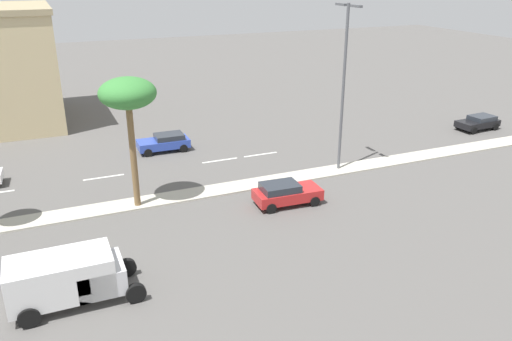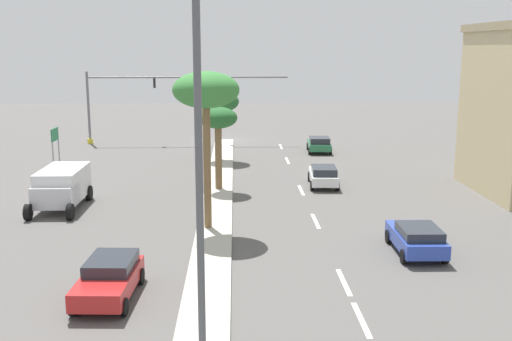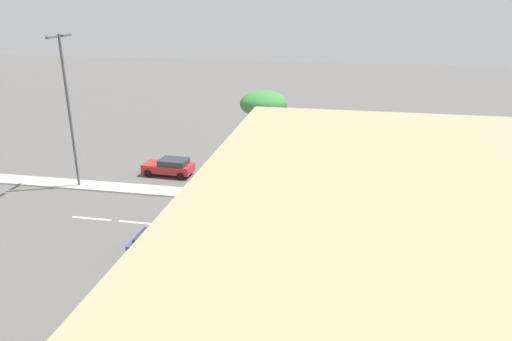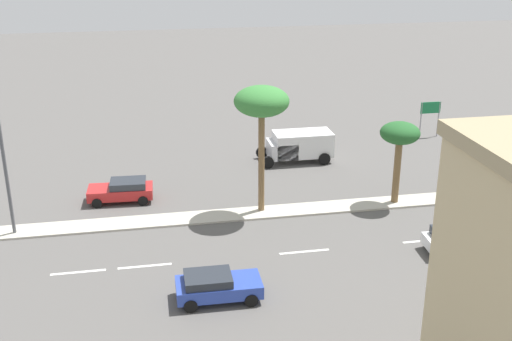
{
  "view_description": "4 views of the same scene",
  "coord_description": "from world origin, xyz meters",
  "views": [
    {
      "loc": [
        29.59,
        25.57,
        13.73
      ],
      "look_at": [
        2.41,
        37.19,
        2.05
      ],
      "focal_mm": 36.13,
      "sensor_mm": 36.0,
      "label": 1
    },
    {
      "loc": [
        -1.11,
        60.1,
        9.15
      ],
      "look_at": [
        -2.21,
        28.18,
        2.65
      ],
      "focal_mm": 42.62,
      "sensor_mm": 36.0,
      "label": 2
    },
    {
      "loc": [
        -31.81,
        24.56,
        14.05
      ],
      "look_at": [
        -2.75,
        30.11,
        3.26
      ],
      "focal_mm": 33.39,
      "sensor_mm": 36.0,
      "label": 3
    },
    {
      "loc": [
        -35.38,
        37.25,
        16.52
      ],
      "look_at": [
        0.04,
        30.55,
        2.87
      ],
      "focal_mm": 44.67,
      "sensor_mm": 36.0,
      "label": 4
    }
  ],
  "objects": [
    {
      "name": "ground_plane",
      "position": [
        0.0,
        38.1,
        0.0
      ],
      "size": [
        160.0,
        160.0,
        0.0
      ],
      "primitive_type": "plane",
      "color": "#565451"
    },
    {
      "name": "lane_stripe_center",
      "position": [
        -5.38,
        21.73,
        0.01
      ],
      "size": [
        0.2,
        2.8,
        0.01
      ],
      "primitive_type": "cube",
      "color": "silver",
      "rests_on": "ground"
    },
    {
      "name": "lane_stripe_far",
      "position": [
        -5.38,
        28.87,
        0.01
      ],
      "size": [
        0.2,
        2.8,
        0.01
      ],
      "primitive_type": "cube",
      "color": "silver",
      "rests_on": "ground"
    },
    {
      "name": "lane_stripe_rear",
      "position": [
        -5.38,
        37.52,
        0.01
      ],
      "size": [
        0.2,
        2.8,
        0.01
      ],
      "primitive_type": "cube",
      "color": "silver",
      "rests_on": "ground"
    },
    {
      "name": "lane_stripe_left",
      "position": [
        -5.38,
        40.91,
        0.01
      ],
      "size": [
        0.2,
        2.8,
        0.01
      ],
      "primitive_type": "cube",
      "color": "silver",
      "rests_on": "ground"
    },
    {
      "name": "directional_road_sign",
      "position": [
        12.82,
        13.18,
        2.23
      ],
      "size": [
        0.1,
        1.76,
        3.04
      ],
      "color": "gray",
      "rests_on": "ground"
    },
    {
      "name": "palm_tree_far",
      "position": [
        -0.01,
        21.46,
        4.52
      ],
      "size": [
        2.48,
        2.48,
        5.31
      ],
      "color": "brown",
      "rests_on": "median_curb"
    },
    {
      "name": "palm_tree_trailing",
      "position": [
        0.31,
        30.16,
        6.94
      ],
      "size": [
        3.29,
        3.29,
        7.89
      ],
      "color": "brown",
      "rests_on": "median_curb"
    },
    {
      "name": "sedan_red_left",
      "position": [
        3.6,
        38.69,
        0.76
      ],
      "size": [
        2.15,
        4.21,
        1.42
      ],
      "color": "red",
      "rests_on": "ground"
    },
    {
      "name": "sedan_white_far",
      "position": [
        -6.99,
        20.53,
        0.74
      ],
      "size": [
        2.1,
        4.23,
        1.39
      ],
      "color": "silver",
      "rests_on": "ground"
    },
    {
      "name": "sedan_blue_leading",
      "position": [
        -9.23,
        34.22,
        0.74
      ],
      "size": [
        2.04,
        4.07,
        1.36
      ],
      "color": "#2D47AD",
      "rests_on": "ground"
    },
    {
      "name": "box_truck",
      "position": [
        8.94,
        25.67,
        1.25
      ],
      "size": [
        2.53,
        5.56,
        2.27
      ],
      "color": "silver",
      "rests_on": "ground"
    }
  ]
}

